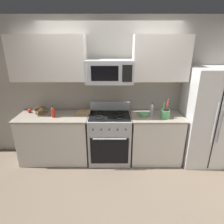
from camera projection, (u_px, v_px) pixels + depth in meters
name	position (u px, v px, depth m)	size (l,w,h in m)	color
ground_plane	(109.00, 183.00, 3.08)	(16.00, 16.00, 0.00)	#6B5B4C
wall_back	(110.00, 90.00, 3.62)	(8.00, 0.10, 2.60)	#9E998E
counter_left	(55.00, 138.00, 3.57)	(1.29, 0.61, 0.91)	silver
range_oven	(110.00, 137.00, 3.56)	(0.76, 0.65, 1.09)	#B2B5BA
counter_right	(155.00, 138.00, 3.57)	(0.95, 0.61, 0.91)	silver
refrigerator	(207.00, 117.00, 3.40)	(0.80, 0.72, 1.77)	silver
microwave	(110.00, 72.00, 3.15)	(0.79, 0.44, 0.38)	#B2B5BA
upper_cabinets_left	(48.00, 58.00, 3.20)	(1.28, 0.34, 0.75)	silver
upper_cabinets_right	(161.00, 58.00, 3.20)	(0.94, 0.34, 0.75)	silver
utensil_crock	(165.00, 113.00, 3.29)	(0.16, 0.16, 0.34)	#59AD66
fruit_basket	(41.00, 110.00, 3.52)	(0.25, 0.25, 0.11)	brown
apple_loose	(30.00, 111.00, 3.55)	(0.07, 0.07, 0.07)	red
cutting_board	(85.00, 112.00, 3.57)	(0.31, 0.25, 0.02)	tan
bottle_hot_sauce	(53.00, 112.00, 3.32)	(0.06, 0.06, 0.21)	red
bottle_vinegar	(152.00, 109.00, 3.42)	(0.05, 0.05, 0.23)	silver
prep_bowl	(144.00, 114.00, 3.38)	(0.16, 0.16, 0.06)	#59AD66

